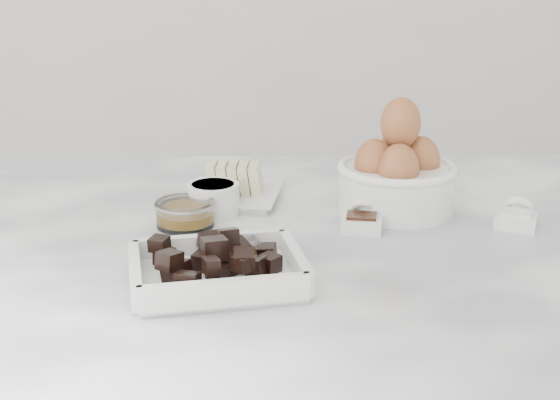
# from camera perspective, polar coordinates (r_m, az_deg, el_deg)

# --- Properties ---
(marble_slab) EXTENTS (1.20, 0.80, 0.04)m
(marble_slab) POSITION_cam_1_polar(r_m,az_deg,el_deg) (1.01, -1.12, -3.78)
(marble_slab) COLOR white
(marble_slab) RESTS_ON cabinet
(chocolate_dish) EXTENTS (0.21, 0.18, 0.05)m
(chocolate_dish) POSITION_cam_1_polar(r_m,az_deg,el_deg) (0.86, -4.64, -4.84)
(chocolate_dish) COLOR white
(chocolate_dish) RESTS_ON marble_slab
(butter_plate) EXTENTS (0.15, 0.15, 0.06)m
(butter_plate) POSITION_cam_1_polar(r_m,az_deg,el_deg) (1.14, -3.61, 0.96)
(butter_plate) COLOR white
(butter_plate) RESTS_ON marble_slab
(sugar_ramekin) EXTENTS (0.07, 0.07, 0.04)m
(sugar_ramekin) POSITION_cam_1_polar(r_m,az_deg,el_deg) (1.08, -4.90, 0.20)
(sugar_ramekin) COLOR white
(sugar_ramekin) RESTS_ON marble_slab
(egg_bowl) EXTENTS (0.17, 0.17, 0.16)m
(egg_bowl) POSITION_cam_1_polar(r_m,az_deg,el_deg) (1.10, 8.54, 1.86)
(egg_bowl) COLOR white
(egg_bowl) RESTS_ON marble_slab
(honey_bowl) EXTENTS (0.08, 0.08, 0.04)m
(honey_bowl) POSITION_cam_1_polar(r_m,az_deg,el_deg) (1.04, -6.96, -0.94)
(honey_bowl) COLOR white
(honey_bowl) RESTS_ON marble_slab
(zest_bowl) EXTENTS (0.08, 0.08, 0.03)m
(zest_bowl) POSITION_cam_1_polar(r_m,az_deg,el_deg) (0.91, -3.88, -3.79)
(zest_bowl) COLOR white
(zest_bowl) RESTS_ON marble_slab
(vanilla_spoon) EXTENTS (0.06, 0.07, 0.04)m
(vanilla_spoon) POSITION_cam_1_polar(r_m,az_deg,el_deg) (1.03, 6.00, -1.44)
(vanilla_spoon) COLOR white
(vanilla_spoon) RESTS_ON marble_slab
(salt_spoon) EXTENTS (0.07, 0.08, 0.04)m
(salt_spoon) POSITION_cam_1_polar(r_m,az_deg,el_deg) (1.08, 16.91, -1.18)
(salt_spoon) COLOR white
(salt_spoon) RESTS_ON marble_slab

